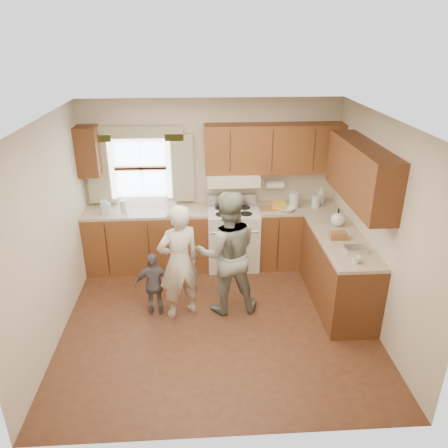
{
  "coord_description": "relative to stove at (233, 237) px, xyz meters",
  "views": [
    {
      "loc": [
        -0.21,
        -4.56,
        3.36
      ],
      "look_at": [
        0.1,
        0.4,
        1.15
      ],
      "focal_mm": 35.0,
      "sensor_mm": 36.0,
      "label": 1
    }
  ],
  "objects": [
    {
      "name": "woman_right",
      "position": [
        -0.17,
        -1.18,
        0.35
      ],
      "size": [
        0.83,
        0.67,
        1.63
      ],
      "primitive_type": "imported",
      "rotation": [
        0.0,
        0.0,
        3.21
      ],
      "color": "#2D4439",
      "rests_on": "ground"
    },
    {
      "name": "room",
      "position": [
        -0.3,
        -1.44,
        0.78
      ],
      "size": [
        3.8,
        3.8,
        3.8
      ],
      "color": "#4D2617",
      "rests_on": "ground"
    },
    {
      "name": "woman_left",
      "position": [
        -0.77,
        -1.27,
        0.29
      ],
      "size": [
        0.65,
        0.56,
        1.51
      ],
      "primitive_type": "imported",
      "rotation": [
        0.0,
        0.0,
        3.58
      ],
      "color": "beige",
      "rests_on": "ground"
    },
    {
      "name": "stove",
      "position": [
        0.0,
        0.0,
        0.0
      ],
      "size": [
        0.76,
        0.67,
        1.07
      ],
      "color": "silver",
      "rests_on": "ground"
    },
    {
      "name": "child",
      "position": [
        -1.09,
        -1.24,
        -0.04
      ],
      "size": [
        0.51,
        0.22,
        0.86
      ],
      "primitive_type": "imported",
      "rotation": [
        0.0,
        0.0,
        3.16
      ],
      "color": "slate",
      "rests_on": "ground"
    },
    {
      "name": "kitchen_fixtures",
      "position": [
        0.31,
        -0.36,
        0.37
      ],
      "size": [
        3.8,
        2.25,
        2.15
      ],
      "color": "#4F2611",
      "rests_on": "ground"
    }
  ]
}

